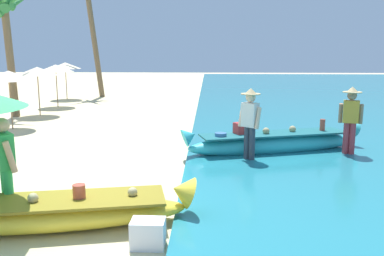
{
  "coord_description": "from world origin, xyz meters",
  "views": [
    {
      "loc": [
        2.02,
        -6.53,
        2.59
      ],
      "look_at": [
        1.65,
        2.33,
        0.9
      ],
      "focal_mm": 38.81,
      "sensor_mm": 36.0,
      "label": 1
    }
  ],
  "objects_px": {
    "boat_cyan_midground": "(273,143)",
    "person_vendor_assistant": "(351,117)",
    "cooler_box": "(148,234)",
    "boat_yellow_foreground": "(46,212)",
    "person_tourist_customer": "(5,163)",
    "palm_tree_tall_inland": "(5,13)",
    "person_vendor_hatted": "(250,120)",
    "palm_tree_leaning_seaward": "(88,0)"
  },
  "relations": [
    {
      "from": "boat_cyan_midground",
      "to": "person_vendor_assistant",
      "type": "distance_m",
      "value": 1.92
    },
    {
      "from": "boat_cyan_midground",
      "to": "cooler_box",
      "type": "distance_m",
      "value": 5.55
    },
    {
      "from": "boat_yellow_foreground",
      "to": "person_vendor_assistant",
      "type": "height_order",
      "value": "person_vendor_assistant"
    },
    {
      "from": "person_tourist_customer",
      "to": "cooler_box",
      "type": "height_order",
      "value": "person_tourist_customer"
    },
    {
      "from": "palm_tree_tall_inland",
      "to": "cooler_box",
      "type": "xyz_separation_m",
      "value": [
        6.85,
        -10.59,
        -3.74
      ]
    },
    {
      "from": "boat_yellow_foreground",
      "to": "cooler_box",
      "type": "distance_m",
      "value": 1.64
    },
    {
      "from": "palm_tree_tall_inland",
      "to": "boat_cyan_midground",
      "type": "bearing_deg",
      "value": -31.12
    },
    {
      "from": "boat_yellow_foreground",
      "to": "person_vendor_hatted",
      "type": "distance_m",
      "value": 5.01
    },
    {
      "from": "person_tourist_customer",
      "to": "palm_tree_leaning_seaward",
      "type": "xyz_separation_m",
      "value": [
        -3.37,
        16.61,
        4.22
      ]
    },
    {
      "from": "boat_cyan_midground",
      "to": "person_vendor_assistant",
      "type": "xyz_separation_m",
      "value": [
        1.77,
        -0.21,
        0.69
      ]
    },
    {
      "from": "person_vendor_assistant",
      "to": "cooler_box",
      "type": "height_order",
      "value": "person_vendor_assistant"
    },
    {
      "from": "boat_yellow_foreground",
      "to": "person_vendor_hatted",
      "type": "bearing_deg",
      "value": 48.34
    },
    {
      "from": "boat_yellow_foreground",
      "to": "palm_tree_tall_inland",
      "type": "relative_size",
      "value": 0.91
    },
    {
      "from": "boat_yellow_foreground",
      "to": "person_tourist_customer",
      "type": "distance_m",
      "value": 1.0
    },
    {
      "from": "boat_cyan_midground",
      "to": "cooler_box",
      "type": "xyz_separation_m",
      "value": [
        -2.4,
        -5.01,
        -0.12
      ]
    },
    {
      "from": "person_vendor_hatted",
      "to": "person_tourist_customer",
      "type": "bearing_deg",
      "value": -139.68
    },
    {
      "from": "boat_cyan_midground",
      "to": "palm_tree_tall_inland",
      "type": "relative_size",
      "value": 0.96
    },
    {
      "from": "boat_cyan_midground",
      "to": "person_vendor_assistant",
      "type": "bearing_deg",
      "value": -6.7
    },
    {
      "from": "boat_cyan_midground",
      "to": "person_vendor_hatted",
      "type": "bearing_deg",
      "value": -129.24
    },
    {
      "from": "boat_cyan_midground",
      "to": "person_tourist_customer",
      "type": "bearing_deg",
      "value": -137.92
    },
    {
      "from": "person_vendor_hatted",
      "to": "palm_tree_tall_inland",
      "type": "distance_m",
      "value": 11.1
    },
    {
      "from": "person_vendor_hatted",
      "to": "palm_tree_leaning_seaward",
      "type": "height_order",
      "value": "palm_tree_leaning_seaward"
    },
    {
      "from": "palm_tree_leaning_seaward",
      "to": "cooler_box",
      "type": "distance_m",
      "value": 18.95
    },
    {
      "from": "person_tourist_customer",
      "to": "palm_tree_leaning_seaward",
      "type": "height_order",
      "value": "palm_tree_leaning_seaward"
    },
    {
      "from": "person_tourist_customer",
      "to": "person_vendor_assistant",
      "type": "height_order",
      "value": "person_vendor_assistant"
    },
    {
      "from": "palm_tree_tall_inland",
      "to": "palm_tree_leaning_seaward",
      "type": "height_order",
      "value": "palm_tree_leaning_seaward"
    },
    {
      "from": "boat_yellow_foreground",
      "to": "boat_cyan_midground",
      "type": "xyz_separation_m",
      "value": [
        3.96,
        4.52,
        0.05
      ]
    },
    {
      "from": "person_vendor_assistant",
      "to": "cooler_box",
      "type": "bearing_deg",
      "value": -130.99
    },
    {
      "from": "boat_yellow_foreground",
      "to": "palm_tree_leaning_seaward",
      "type": "height_order",
      "value": "palm_tree_leaning_seaward"
    },
    {
      "from": "boat_cyan_midground",
      "to": "person_tourist_customer",
      "type": "xyz_separation_m",
      "value": [
        -4.66,
        -4.21,
        0.59
      ]
    },
    {
      "from": "cooler_box",
      "to": "boat_yellow_foreground",
      "type": "bearing_deg",
      "value": 163.4
    },
    {
      "from": "boat_cyan_midground",
      "to": "palm_tree_tall_inland",
      "type": "height_order",
      "value": "palm_tree_tall_inland"
    },
    {
      "from": "boat_yellow_foreground",
      "to": "person_tourist_customer",
      "type": "relative_size",
      "value": 2.77
    },
    {
      "from": "boat_yellow_foreground",
      "to": "boat_cyan_midground",
      "type": "bearing_deg",
      "value": 48.76
    },
    {
      "from": "boat_yellow_foreground",
      "to": "person_vendor_hatted",
      "type": "relative_size",
      "value": 2.54
    },
    {
      "from": "boat_cyan_midground",
      "to": "person_vendor_hatted",
      "type": "relative_size",
      "value": 2.68
    },
    {
      "from": "palm_tree_leaning_seaward",
      "to": "cooler_box",
      "type": "relative_size",
      "value": 14.22
    },
    {
      "from": "person_vendor_assistant",
      "to": "palm_tree_tall_inland",
      "type": "relative_size",
      "value": 0.35
    },
    {
      "from": "boat_cyan_midground",
      "to": "person_tourist_customer",
      "type": "height_order",
      "value": "person_tourist_customer"
    },
    {
      "from": "person_tourist_customer",
      "to": "cooler_box",
      "type": "distance_m",
      "value": 2.5
    },
    {
      "from": "palm_tree_leaning_seaward",
      "to": "boat_cyan_midground",
      "type": "bearing_deg",
      "value": -57.06
    },
    {
      "from": "palm_tree_tall_inland",
      "to": "cooler_box",
      "type": "relative_size",
      "value": 10.82
    }
  ]
}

